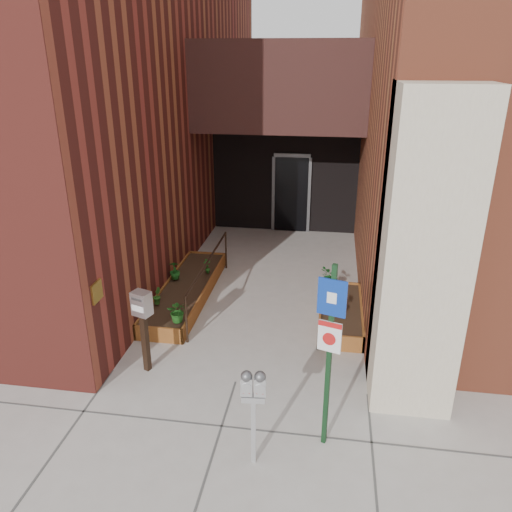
% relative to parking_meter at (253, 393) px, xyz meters
% --- Properties ---
extents(ground, '(80.00, 80.00, 0.00)m').
position_rel_parking_meter_xyz_m(ground, '(-0.53, 1.55, -1.03)').
color(ground, '#9E9991').
rests_on(ground, ground).
extents(architecture, '(20.00, 14.60, 10.00)m').
position_rel_parking_meter_xyz_m(architecture, '(-0.71, 8.44, 3.95)').
color(architecture, maroon).
rests_on(architecture, ground).
extents(planter_left, '(0.90, 3.60, 0.30)m').
position_rel_parking_meter_xyz_m(planter_left, '(-2.08, 4.25, -0.90)').
color(planter_left, brown).
rests_on(planter_left, ground).
extents(planter_right, '(0.80, 2.20, 0.30)m').
position_rel_parking_meter_xyz_m(planter_right, '(1.07, 3.75, -0.90)').
color(planter_right, brown).
rests_on(planter_right, ground).
extents(handrail, '(0.04, 3.34, 0.90)m').
position_rel_parking_meter_xyz_m(handrail, '(-1.58, 4.20, -0.28)').
color(handrail, black).
rests_on(handrail, ground).
extents(parking_meter, '(0.30, 0.15, 1.33)m').
position_rel_parking_meter_xyz_m(parking_meter, '(0.00, 0.00, 0.00)').
color(parking_meter, '#B4B5B7').
rests_on(parking_meter, ground).
extents(sign_post, '(0.34, 0.13, 2.52)m').
position_rel_parking_meter_xyz_m(sign_post, '(0.85, 0.46, 0.52)').
color(sign_post, black).
rests_on(sign_post, ground).
extents(payment_dropbox, '(0.33, 0.28, 1.38)m').
position_rel_parking_meter_xyz_m(payment_dropbox, '(-1.98, 1.66, -0.03)').
color(payment_dropbox, black).
rests_on(payment_dropbox, ground).
extents(shrub_left_a, '(0.46, 0.46, 0.40)m').
position_rel_parking_meter_xyz_m(shrub_left_a, '(-1.78, 2.73, -0.53)').
color(shrub_left_a, '#1B5017').
rests_on(shrub_left_a, planter_left).
extents(shrub_left_b, '(0.20, 0.20, 0.32)m').
position_rel_parking_meter_xyz_m(shrub_left_b, '(-2.38, 3.33, -0.57)').
color(shrub_left_b, '#27611B').
rests_on(shrub_left_b, planter_left).
extents(shrub_left_c, '(0.24, 0.24, 0.39)m').
position_rel_parking_meter_xyz_m(shrub_left_c, '(-2.38, 4.46, -0.53)').
color(shrub_left_c, '#185418').
rests_on(shrub_left_c, planter_left).
extents(shrub_left_d, '(0.25, 0.25, 0.33)m').
position_rel_parking_meter_xyz_m(shrub_left_d, '(-1.78, 4.85, -0.56)').
color(shrub_left_d, '#1D5E1B').
rests_on(shrub_left_d, planter_left).
extents(shrub_right_a, '(0.27, 0.27, 0.35)m').
position_rel_parking_meter_xyz_m(shrub_right_a, '(1.04, 3.43, -0.56)').
color(shrub_right_a, '#235317').
rests_on(shrub_right_a, planter_right).
extents(shrub_right_b, '(0.22, 0.22, 0.32)m').
position_rel_parking_meter_xyz_m(shrub_right_b, '(0.82, 3.52, -0.57)').
color(shrub_right_b, '#1D5418').
rests_on(shrub_right_b, planter_right).
extents(shrub_right_c, '(0.43, 0.43, 0.37)m').
position_rel_parking_meter_xyz_m(shrub_right_c, '(0.82, 4.65, -0.54)').
color(shrub_right_c, '#18571E').
rests_on(shrub_right_c, planter_right).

